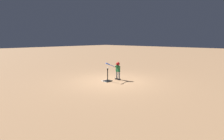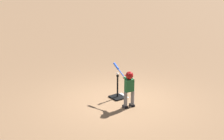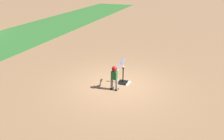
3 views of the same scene
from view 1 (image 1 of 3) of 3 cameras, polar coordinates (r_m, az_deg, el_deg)
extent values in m
plane|color=#99704C|center=(10.00, 0.25, -3.58)|extent=(90.00, 90.00, 0.00)
cube|color=white|center=(9.95, -1.81, -3.59)|extent=(0.48, 0.48, 0.02)
cube|color=black|center=(9.91, -1.45, -3.58)|extent=(0.43, 0.39, 0.04)
cylinder|color=black|center=(9.84, -1.46, -1.68)|extent=(0.05, 0.05, 0.63)
cylinder|color=black|center=(9.77, -1.46, 0.28)|extent=(0.08, 0.08, 0.05)
cylinder|color=gray|center=(10.22, 2.36, -1.93)|extent=(0.11, 0.11, 0.47)
cube|color=black|center=(10.25, 2.27, -3.08)|extent=(0.19, 0.11, 0.06)
cylinder|color=gray|center=(10.38, 1.52, -1.74)|extent=(0.11, 0.11, 0.47)
cube|color=black|center=(10.41, 1.44, -2.86)|extent=(0.19, 0.11, 0.06)
cube|color=#236B38|center=(10.22, 1.95, 0.42)|extent=(0.17, 0.26, 0.35)
sphere|color=tan|center=(10.18, 1.96, 1.96)|extent=(0.18, 0.18, 0.18)
sphere|color=maroon|center=(10.18, 1.96, 2.02)|extent=(0.21, 0.21, 0.21)
cube|color=maroon|center=(10.12, 1.59, 1.83)|extent=(0.13, 0.17, 0.01)
cylinder|color=#236B38|center=(10.08, 1.55, 1.20)|extent=(0.29, 0.18, 0.10)
cylinder|color=#236B38|center=(10.14, 1.26, 1.26)|extent=(0.29, 0.12, 0.10)
sphere|color=tan|center=(10.03, 0.84, 1.07)|extent=(0.09, 0.09, 0.09)
cylinder|color=blue|center=(9.82, -0.49, 1.63)|extent=(0.61, 0.11, 0.28)
cylinder|color=blue|center=(9.68, -1.37, 2.00)|extent=(0.28, 0.10, 0.16)
cylinder|color=black|center=(10.04, 0.92, 1.04)|extent=(0.04, 0.05, 0.05)
sphere|color=white|center=(9.76, -1.47, 0.64)|extent=(0.07, 0.07, 0.07)
camera|label=2|loc=(14.05, 37.33, 13.09)|focal=50.00mm
camera|label=3|loc=(17.86, 11.50, 16.11)|focal=35.00mm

